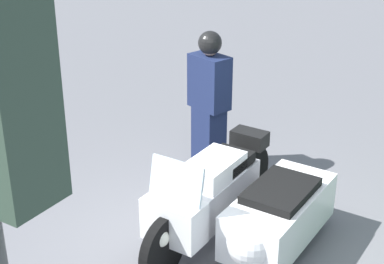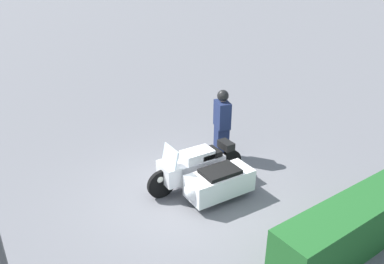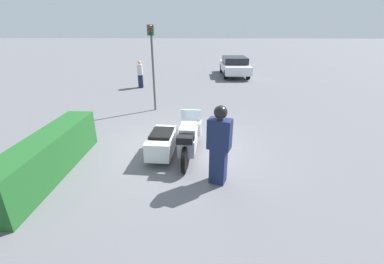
{
  "view_description": "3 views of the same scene",
  "coord_description": "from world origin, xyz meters",
  "px_view_note": "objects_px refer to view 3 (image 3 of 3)",
  "views": [
    {
      "loc": [
        4.45,
        2.2,
        3.65
      ],
      "look_at": [
        -0.37,
        -0.54,
        1.19
      ],
      "focal_mm": 55.0,
      "sensor_mm": 36.0,
      "label": 1
    },
    {
      "loc": [
        3.94,
        5.75,
        4.8
      ],
      "look_at": [
        -0.42,
        -0.5,
        1.3
      ],
      "focal_mm": 35.0,
      "sensor_mm": 36.0,
      "label": 2
    },
    {
      "loc": [
        -6.99,
        -0.68,
        3.41
      ],
      "look_at": [
        -0.89,
        -0.43,
        0.9
      ],
      "focal_mm": 24.0,
      "sensor_mm": 36.0,
      "label": 3
    }
  ],
  "objects_px": {
    "traffic_light_near": "(152,56)",
    "parked_car_background": "(234,66)",
    "pedestrian_bystander": "(140,74)",
    "police_motorcycle": "(175,139)",
    "hedge_bush_curbside": "(48,156)",
    "officer_rider": "(219,144)"
  },
  "relations": [
    {
      "from": "officer_rider",
      "to": "parked_car_background",
      "type": "bearing_deg",
      "value": -168.48
    },
    {
      "from": "traffic_light_near",
      "to": "pedestrian_bystander",
      "type": "height_order",
      "value": "traffic_light_near"
    },
    {
      "from": "hedge_bush_curbside",
      "to": "parked_car_background",
      "type": "xyz_separation_m",
      "value": [
        14.25,
        -6.07,
        0.23
      ]
    },
    {
      "from": "hedge_bush_curbside",
      "to": "parked_car_background",
      "type": "bearing_deg",
      "value": -23.06
    },
    {
      "from": "officer_rider",
      "to": "pedestrian_bystander",
      "type": "distance_m",
      "value": 10.87
    },
    {
      "from": "officer_rider",
      "to": "hedge_bush_curbside",
      "type": "distance_m",
      "value": 4.14
    },
    {
      "from": "police_motorcycle",
      "to": "traffic_light_near",
      "type": "relative_size",
      "value": 0.72
    },
    {
      "from": "hedge_bush_curbside",
      "to": "officer_rider",
      "type": "bearing_deg",
      "value": -92.15
    },
    {
      "from": "police_motorcycle",
      "to": "hedge_bush_curbside",
      "type": "distance_m",
      "value": 3.2
    },
    {
      "from": "police_motorcycle",
      "to": "pedestrian_bystander",
      "type": "bearing_deg",
      "value": 22.13
    },
    {
      "from": "parked_car_background",
      "to": "pedestrian_bystander",
      "type": "height_order",
      "value": "pedestrian_bystander"
    },
    {
      "from": "traffic_light_near",
      "to": "pedestrian_bystander",
      "type": "relative_size",
      "value": 2.2
    },
    {
      "from": "traffic_light_near",
      "to": "police_motorcycle",
      "type": "bearing_deg",
      "value": 19.81
    },
    {
      "from": "traffic_light_near",
      "to": "parked_car_background",
      "type": "distance_m",
      "value": 10.0
    },
    {
      "from": "parked_car_background",
      "to": "police_motorcycle",
      "type": "bearing_deg",
      "value": 164.82
    },
    {
      "from": "pedestrian_bystander",
      "to": "police_motorcycle",
      "type": "bearing_deg",
      "value": 101.01
    },
    {
      "from": "traffic_light_near",
      "to": "pedestrian_bystander",
      "type": "xyz_separation_m",
      "value": [
        4.49,
        1.65,
        -1.49
      ]
    },
    {
      "from": "traffic_light_near",
      "to": "pedestrian_bystander",
      "type": "distance_m",
      "value": 5.01
    },
    {
      "from": "officer_rider",
      "to": "pedestrian_bystander",
      "type": "relative_size",
      "value": 1.18
    },
    {
      "from": "police_motorcycle",
      "to": "pedestrian_bystander",
      "type": "distance_m",
      "value": 9.17
    },
    {
      "from": "traffic_light_near",
      "to": "parked_car_background",
      "type": "bearing_deg",
      "value": 155.81
    },
    {
      "from": "police_motorcycle",
      "to": "officer_rider",
      "type": "distance_m",
      "value": 1.88
    }
  ]
}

